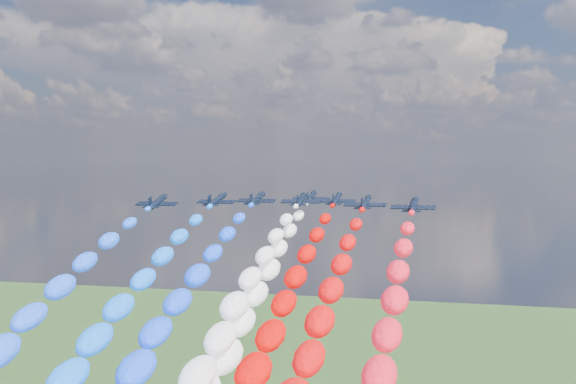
% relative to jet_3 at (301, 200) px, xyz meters
% --- Properties ---
extents(jet_0, '(9.63, 12.82, 5.35)m').
position_rel_jet_3_xyz_m(jet_0, '(-28.39, -15.92, 0.00)').
color(jet_0, black).
extents(jet_1, '(9.74, 12.90, 5.35)m').
position_rel_jet_3_xyz_m(jet_1, '(-18.28, -5.82, 0.00)').
color(jet_1, black).
extents(trail_1, '(6.67, 118.14, 50.84)m').
position_rel_jet_3_xyz_m(trail_1, '(-18.28, -66.55, -23.25)').
color(trail_1, '#1168FF').
extents(jet_2, '(9.45, 12.70, 5.35)m').
position_rel_jet_3_xyz_m(jet_2, '(-10.72, 0.74, 0.00)').
color(jet_2, black).
extents(trail_2, '(6.67, 118.14, 50.84)m').
position_rel_jet_3_xyz_m(trail_2, '(-10.72, -59.99, -23.25)').
color(trail_2, '#1546FB').
extents(jet_3, '(9.73, 12.89, 5.35)m').
position_rel_jet_3_xyz_m(jet_3, '(0.00, 0.00, 0.00)').
color(jet_3, black).
extents(trail_3, '(6.67, 118.14, 50.84)m').
position_rel_jet_3_xyz_m(trail_3, '(0.00, -60.72, -23.25)').
color(trail_3, white).
extents(jet_4, '(9.21, 12.52, 5.35)m').
position_rel_jet_3_xyz_m(jet_4, '(-0.03, 11.06, 0.00)').
color(jet_4, black).
extents(trail_4, '(6.67, 118.14, 50.84)m').
position_rel_jet_3_xyz_m(trail_4, '(-0.03, -49.66, -23.25)').
color(trail_4, white).
extents(jet_5, '(9.07, 12.42, 5.35)m').
position_rel_jet_3_xyz_m(jet_5, '(7.57, 3.85, 0.00)').
color(jet_5, black).
extents(trail_5, '(6.67, 118.14, 50.84)m').
position_rel_jet_3_xyz_m(trail_5, '(7.57, -56.88, -23.25)').
color(trail_5, '#D00503').
extents(jet_6, '(9.36, 12.63, 5.35)m').
position_rel_jet_3_xyz_m(jet_6, '(16.00, -7.82, 0.00)').
color(jet_6, black).
extents(jet_7, '(9.46, 12.70, 5.35)m').
position_rel_jet_3_xyz_m(jet_7, '(26.61, -13.81, 0.00)').
color(jet_7, black).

